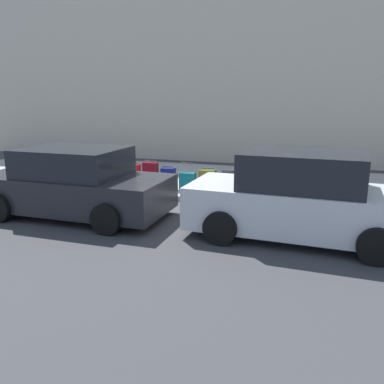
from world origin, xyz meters
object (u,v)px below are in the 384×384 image
at_px(suitcase_teal_6, 188,182).
at_px(suitcase_red_9, 134,176).
at_px(suitcase_black_4, 228,183).
at_px(bollard_post, 66,171).
at_px(suitcase_navy_0, 309,189).
at_px(suitcase_silver_3, 248,182).
at_px(suitcase_maroon_8, 151,175).
at_px(suitcase_red_2, 266,183).
at_px(suitcase_olive_5, 208,181).
at_px(parked_car_charcoal_1, 75,184).
at_px(suitcase_navy_7, 168,179).
at_px(parked_car_silver_0, 300,199).
at_px(fire_hydrant, 86,170).
at_px(suitcase_maroon_1, 287,185).
at_px(suitcase_silver_10, 115,175).

xyz_separation_m(suitcase_teal_6, suitcase_red_9, (1.63, 0.02, 0.08)).
height_order(suitcase_black_4, bollard_post, bollard_post).
relative_size(suitcase_navy_0, bollard_post, 0.83).
height_order(suitcase_silver_3, suitcase_maroon_8, suitcase_maroon_8).
xyz_separation_m(suitcase_black_4, suitcase_maroon_8, (2.22, 0.06, 0.08)).
relative_size(suitcase_black_4, bollard_post, 0.90).
height_order(suitcase_red_2, suitcase_red_9, suitcase_red_2).
distance_m(suitcase_olive_5, suitcase_red_9, 2.21).
distance_m(suitcase_black_4, parked_car_charcoal_1, 3.95).
bearing_deg(suitcase_navy_0, suitcase_navy_7, 1.11).
relative_size(suitcase_navy_7, parked_car_silver_0, 0.15).
xyz_separation_m(suitcase_teal_6, bollard_post, (3.79, 0.15, 0.10)).
distance_m(suitcase_teal_6, parked_car_charcoal_1, 3.17).
relative_size(suitcase_olive_5, suitcase_maroon_8, 0.85).
bearing_deg(suitcase_black_4, fire_hydrant, 0.18).
bearing_deg(suitcase_red_9, suitcase_navy_7, 178.60).
xyz_separation_m(suitcase_maroon_1, suitcase_black_4, (1.53, 0.07, -0.02)).
bearing_deg(suitcase_maroon_8, parked_car_silver_0, 149.22).
relative_size(suitcase_black_4, suitcase_olive_5, 0.93).
xyz_separation_m(suitcase_olive_5, suitcase_red_9, (2.21, -0.03, 0.02)).
relative_size(suitcase_red_2, parked_car_silver_0, 0.23).
xyz_separation_m(suitcase_silver_3, suitcase_teal_6, (1.65, 0.06, -0.09)).
xyz_separation_m(suitcase_black_4, suitcase_silver_10, (3.33, 0.06, 0.03)).
bearing_deg(parked_car_silver_0, suitcase_maroon_1, -80.61).
distance_m(suitcase_red_2, bollard_post, 5.94).
xyz_separation_m(suitcase_olive_5, suitcase_silver_10, (2.78, -0.00, 0.01)).
bearing_deg(suitcase_silver_10, suitcase_teal_6, -178.69).
bearing_deg(suitcase_black_4, suitcase_navy_7, 2.00).
height_order(suitcase_silver_3, fire_hydrant, fire_hydrant).
bearing_deg(parked_car_silver_0, suitcase_navy_7, -34.29).
distance_m(suitcase_navy_7, suitcase_maroon_8, 0.54).
distance_m(suitcase_silver_10, parked_car_silver_0, 5.86).
height_order(fire_hydrant, bollard_post, fire_hydrant).
bearing_deg(suitcase_black_4, suitcase_silver_10, 1.08).
relative_size(suitcase_silver_3, parked_car_charcoal_1, 0.17).
bearing_deg(suitcase_red_9, suitcase_navy_0, -179.45).
bearing_deg(parked_car_charcoal_1, suitcase_olive_5, -134.66).
xyz_separation_m(suitcase_red_2, suitcase_navy_7, (2.70, -0.03, -0.07)).
relative_size(suitcase_silver_3, parked_car_silver_0, 0.17).
height_order(suitcase_silver_10, parked_car_silver_0, parked_car_silver_0).
relative_size(suitcase_navy_0, suitcase_silver_3, 0.78).
height_order(suitcase_navy_0, suitcase_silver_10, suitcase_silver_10).
height_order(suitcase_teal_6, parked_car_charcoal_1, parked_car_charcoal_1).
relative_size(suitcase_olive_5, suitcase_teal_6, 0.87).
xyz_separation_m(suitcase_silver_3, parked_car_charcoal_1, (3.52, 2.59, 0.25)).
bearing_deg(suitcase_olive_5, suitcase_maroon_8, -0.27).
height_order(suitcase_navy_0, suitcase_red_9, suitcase_red_9).
distance_m(suitcase_red_9, bollard_post, 2.17).
bearing_deg(bollard_post, suitcase_silver_10, -176.36).
bearing_deg(suitcase_silver_3, suitcase_silver_10, 1.59).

